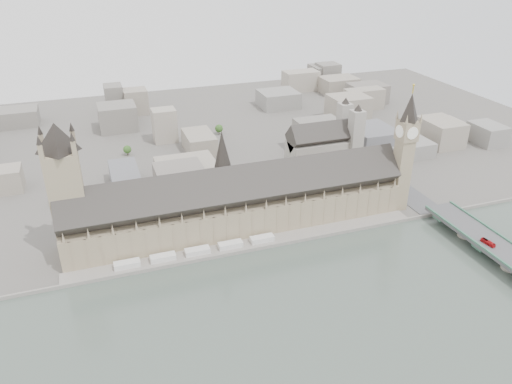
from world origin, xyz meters
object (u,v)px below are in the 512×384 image
object	(u,v)px
elizabeth_tower	(405,144)
victoria_tower	(65,185)
westminster_abbey	(324,149)
red_bus_north	(488,242)
palace_of_westminster	(238,203)
westminster_bridge	(503,257)
car_approach	(396,170)

from	to	relation	value
elizabeth_tower	victoria_tower	distance (m)	260.64
westminster_abbey	elizabeth_tower	bearing A→B (deg)	-72.71
westminster_abbey	red_bus_north	world-z (taller)	westminster_abbey
westminster_abbey	red_bus_north	distance (m)	178.42
palace_of_westminster	elizabeth_tower	world-z (taller)	elizabeth_tower
elizabeth_tower	westminster_abbey	distance (m)	96.91
red_bus_north	elizabeth_tower	bearing A→B (deg)	93.98
palace_of_westminster	red_bus_north	world-z (taller)	palace_of_westminster
palace_of_westminster	red_bus_north	distance (m)	184.44
victoria_tower	westminster_bridge	bearing A→B (deg)	-21.78
elizabeth_tower	westminster_bridge	xyz separation A→B (m)	(24.00, -95.50, -52.96)
palace_of_westminster	victoria_tower	bearing A→B (deg)	177.04
car_approach	elizabeth_tower	bearing A→B (deg)	-139.50
red_bus_north	car_approach	world-z (taller)	red_bus_north
westminster_bridge	westminster_abbey	distance (m)	190.56
palace_of_westminster	westminster_abbey	bearing A→B (deg)	34.17
palace_of_westminster	car_approach	xyz separation A→B (m)	(167.55, 34.94, -11.74)
palace_of_westminster	victoria_tower	world-z (taller)	victoria_tower
palace_of_westminster	westminster_bridge	bearing A→B (deg)	-33.49
palace_of_westminster	car_approach	bearing A→B (deg)	11.78
elizabeth_tower	car_approach	size ratio (longest dim) A/B	21.95
elizabeth_tower	westminster_abbey	size ratio (longest dim) A/B	1.58
red_bus_north	car_approach	size ratio (longest dim) A/B	2.31
palace_of_westminster	westminster_abbey	size ratio (longest dim) A/B	3.90
palace_of_westminster	car_approach	world-z (taller)	palace_of_westminster
palace_of_westminster	westminster_abbey	xyz separation A→B (m)	(110.92, 75.30, 2.38)
victoria_tower	red_bus_north	bearing A→B (deg)	-20.27
red_bus_north	palace_of_westminster	bearing A→B (deg)	139.89
palace_of_westminster	westminster_bridge	world-z (taller)	palace_of_westminster
victoria_tower	westminster_bridge	xyz separation A→B (m)	(284.00, -113.50, -50.08)
palace_of_westminster	westminster_abbey	world-z (taller)	westminster_abbey
red_bus_north	car_approach	distance (m)	132.02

